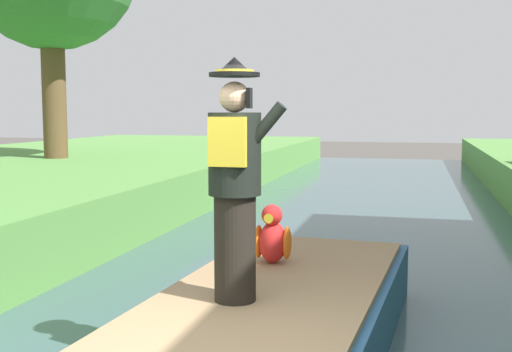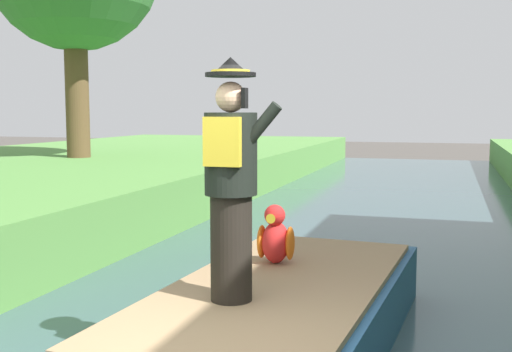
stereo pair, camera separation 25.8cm
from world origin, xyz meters
The scene contains 3 objects.
boat centered at (0.00, 1.80, 0.40)m, with size 2.10×4.32×0.61m.
person_pirate centered at (-0.21, 1.23, 1.64)m, with size 0.61×0.42×1.85m.
parrot_plush centered at (-0.20, 2.46, 0.95)m, with size 0.36×0.35×0.57m.
Camera 2 is at (1.35, -3.21, 2.17)m, focal length 44.00 mm.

